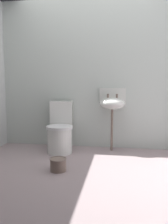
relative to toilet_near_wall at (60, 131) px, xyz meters
The scene contains 5 objects.
ground_plane 1.06m from the toilet_near_wall, 62.21° to the right, with size 3.49×2.87×0.08m, color gray.
wall_back 1.08m from the toilet_near_wall, 40.61° to the left, with size 3.49×0.10×2.43m, color #B7C0B9.
toilet_near_wall is the anchor object (origin of this frame).
sink 0.93m from the toilet_near_wall, 13.26° to the left, with size 0.42×0.35×0.99m.
bucket 0.87m from the toilet_near_wall, 77.15° to the right, with size 0.21×0.21×0.16m.
Camera 1 is at (0.44, -2.54, 1.04)m, focal length 36.83 mm.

